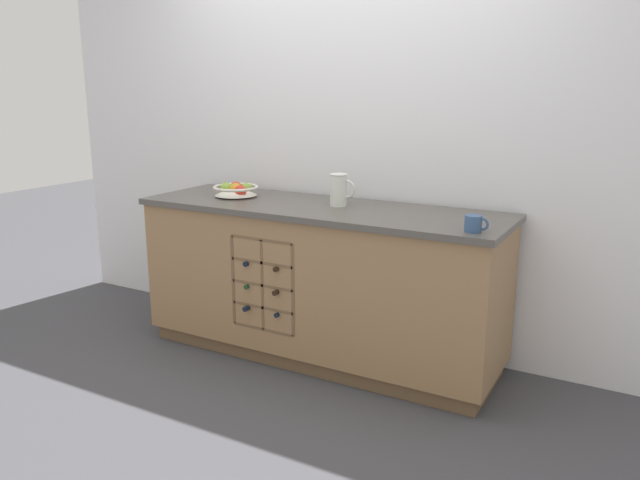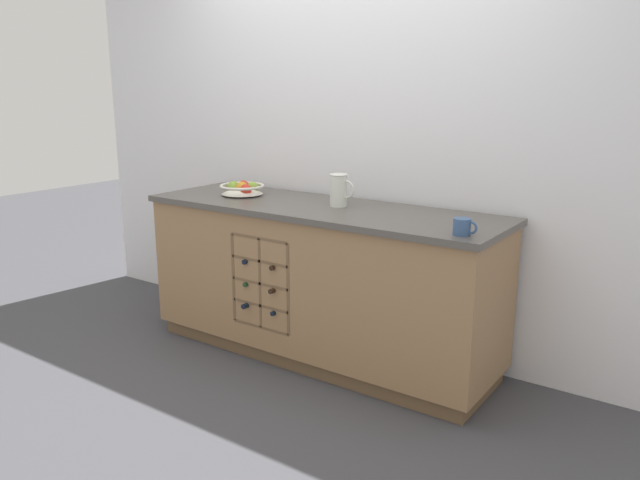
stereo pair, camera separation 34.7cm
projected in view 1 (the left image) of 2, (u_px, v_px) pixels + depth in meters
ground_plane at (320, 354)px, 3.77m from camera, size 14.00×14.00×0.00m
back_wall at (351, 137)px, 3.78m from camera, size 4.51×0.06×2.55m
kitchen_island at (319, 281)px, 3.65m from camera, size 2.15×0.68×0.91m
fruit_bowl at (236, 190)px, 3.84m from camera, size 0.28×0.28×0.09m
white_pitcher at (339, 189)px, 3.52m from camera, size 0.15×0.10×0.18m
ceramic_mug at (474, 224)px, 2.91m from camera, size 0.11×0.08×0.08m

